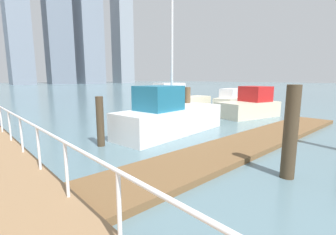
{
  "coord_description": "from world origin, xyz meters",
  "views": [
    {
      "loc": [
        -4.57,
        4.63,
        2.58
      ],
      "look_at": [
        0.19,
        9.82,
        1.42
      ],
      "focal_mm": 25.4,
      "sensor_mm": 36.0,
      "label": 1
    }
  ],
  "objects_px": {
    "moored_boat_2": "(170,116)",
    "moored_boat_5": "(249,106)",
    "moored_boat_3": "(176,101)",
    "moored_boat_4": "(233,100)"
  },
  "relations": [
    {
      "from": "moored_boat_3",
      "to": "moored_boat_2",
      "type": "bearing_deg",
      "value": -136.68
    },
    {
      "from": "moored_boat_2",
      "to": "moored_boat_5",
      "type": "height_order",
      "value": "moored_boat_2"
    },
    {
      "from": "moored_boat_3",
      "to": "moored_boat_5",
      "type": "relative_size",
      "value": 1.58
    },
    {
      "from": "moored_boat_3",
      "to": "moored_boat_4",
      "type": "height_order",
      "value": "moored_boat_3"
    },
    {
      "from": "moored_boat_2",
      "to": "moored_boat_3",
      "type": "height_order",
      "value": "moored_boat_2"
    },
    {
      "from": "moored_boat_2",
      "to": "moored_boat_3",
      "type": "bearing_deg",
      "value": 43.32
    },
    {
      "from": "moored_boat_3",
      "to": "moored_boat_5",
      "type": "distance_m",
      "value": 5.59
    },
    {
      "from": "moored_boat_4",
      "to": "moored_boat_5",
      "type": "height_order",
      "value": "moored_boat_5"
    },
    {
      "from": "moored_boat_2",
      "to": "moored_boat_5",
      "type": "xyz_separation_m",
      "value": [
        7.42,
        0.03,
        -0.08
      ]
    },
    {
      "from": "moored_boat_2",
      "to": "moored_boat_4",
      "type": "height_order",
      "value": "moored_boat_2"
    }
  ]
}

